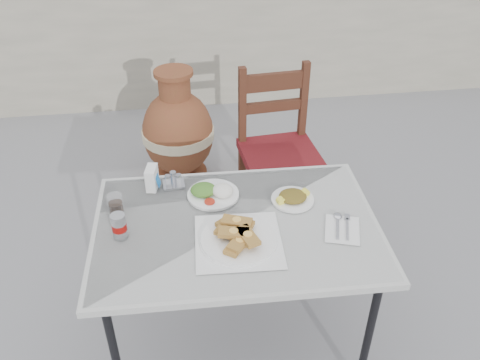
{
  "coord_description": "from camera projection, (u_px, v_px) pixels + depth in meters",
  "views": [
    {
      "loc": [
        -0.05,
        -1.49,
        1.94
      ],
      "look_at": [
        0.16,
        0.06,
        0.84
      ],
      "focal_mm": 38.0,
      "sensor_mm": 36.0,
      "label": 1
    }
  ],
  "objects": [
    {
      "name": "ground",
      "position": [
        206.0,
        340.0,
        2.33
      ],
      "size": [
        80.0,
        80.0,
        0.0
      ],
      "primitive_type": "plane",
      "color": "slate",
      "rests_on": "ground"
    },
    {
      "name": "cafe_table",
      "position": [
        236.0,
        233.0,
        1.99
      ],
      "size": [
        1.12,
        0.78,
        0.67
      ],
      "rotation": [
        0.0,
        0.0,
        -0.03
      ],
      "color": "black",
      "rests_on": "ground"
    },
    {
      "name": "pide_plate",
      "position": [
        238.0,
        235.0,
        1.86
      ],
      "size": [
        0.34,
        0.34,
        0.07
      ],
      "rotation": [
        0.0,
        0.0,
        -0.05
      ],
      "color": "white",
      "rests_on": "cafe_table"
    },
    {
      "name": "salad_rice_plate",
      "position": [
        212.0,
        192.0,
        2.1
      ],
      "size": [
        0.22,
        0.22,
        0.05
      ],
      "color": "white",
      "rests_on": "cafe_table"
    },
    {
      "name": "salad_chopped_plate",
      "position": [
        293.0,
        197.0,
        2.08
      ],
      "size": [
        0.18,
        0.18,
        0.04
      ],
      "color": "white",
      "rests_on": "cafe_table"
    },
    {
      "name": "soda_can",
      "position": [
        119.0,
        226.0,
        1.88
      ],
      "size": [
        0.06,
        0.06,
        0.1
      ],
      "color": "silver",
      "rests_on": "cafe_table"
    },
    {
      "name": "cola_glass",
      "position": [
        116.0,
        206.0,
        1.99
      ],
      "size": [
        0.06,
        0.06,
        0.09
      ],
      "color": "white",
      "rests_on": "cafe_table"
    },
    {
      "name": "napkin_holder",
      "position": [
        152.0,
        178.0,
        2.13
      ],
      "size": [
        0.06,
        0.09,
        0.1
      ],
      "rotation": [
        0.0,
        0.0,
        -0.19
      ],
      "color": "white",
      "rests_on": "cafe_table"
    },
    {
      "name": "condiment_caddy",
      "position": [
        174.0,
        181.0,
        2.16
      ],
      "size": [
        0.1,
        0.08,
        0.07
      ],
      "rotation": [
        0.0,
        0.0,
        0.06
      ],
      "color": "#BABAC1",
      "rests_on": "cafe_table"
    },
    {
      "name": "cutlery_napkin",
      "position": [
        342.0,
        227.0,
        1.94
      ],
      "size": [
        0.17,
        0.2,
        0.01
      ],
      "rotation": [
        0.0,
        0.0,
        -0.3
      ],
      "color": "white",
      "rests_on": "cafe_table"
    },
    {
      "name": "chair",
      "position": [
        278.0,
        150.0,
        2.78
      ],
      "size": [
        0.44,
        0.44,
        0.92
      ],
      "rotation": [
        0.0,
        0.0,
        0.09
      ],
      "color": "#34190E",
      "rests_on": "ground"
    },
    {
      "name": "terracotta_urn",
      "position": [
        178.0,
        134.0,
        3.15
      ],
      "size": [
        0.45,
        0.45,
        0.78
      ],
      "color": "brown",
      "rests_on": "ground"
    },
    {
      "name": "back_wall",
      "position": [
        177.0,
        31.0,
        4.01
      ],
      "size": [
        6.0,
        0.25,
        1.2
      ],
      "primitive_type": "cube",
      "color": "#ABA28E",
      "rests_on": "ground"
    }
  ]
}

